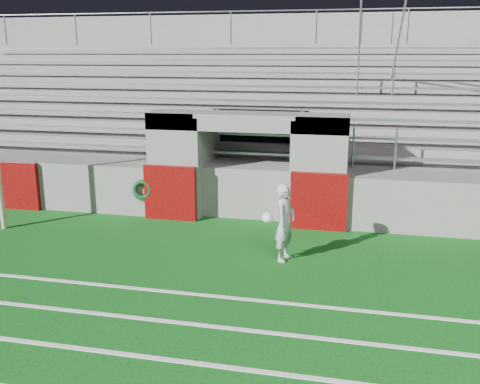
# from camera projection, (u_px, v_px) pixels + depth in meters

# --- Properties ---
(ground) EXTENTS (90.00, 90.00, 0.00)m
(ground) POSITION_uv_depth(u_px,v_px,m) (209.00, 272.00, 10.04)
(ground) COLOR #0C4D12
(ground) RESTS_ON ground
(stadium_structure) EXTENTS (26.00, 8.48, 5.42)m
(stadium_structure) POSITION_uv_depth(u_px,v_px,m) (276.00, 133.00, 17.19)
(stadium_structure) COLOR slate
(stadium_structure) RESTS_ON ground
(goalkeeper_with_ball) EXTENTS (0.68, 0.64, 1.55)m
(goalkeeper_with_ball) POSITION_uv_depth(u_px,v_px,m) (285.00, 222.00, 10.43)
(goalkeeper_with_ball) COLOR #A5A8AE
(goalkeeper_with_ball) RESTS_ON ground
(hose_coil) EXTENTS (0.56, 0.15, 0.56)m
(hose_coil) POSITION_uv_depth(u_px,v_px,m) (143.00, 190.00, 13.16)
(hose_coil) COLOR #0D4417
(hose_coil) RESTS_ON ground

